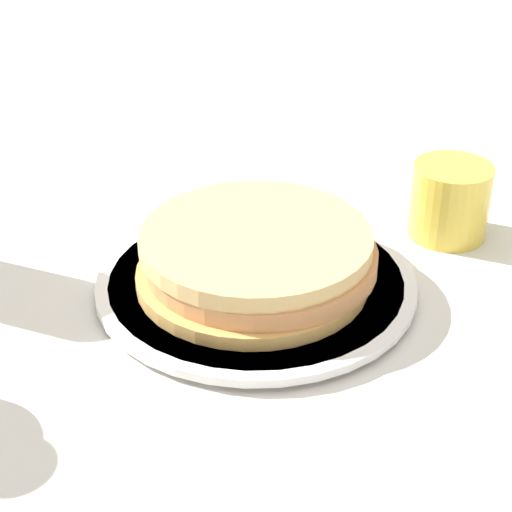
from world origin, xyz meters
name	(u,v)px	position (x,y,z in m)	size (l,w,h in m)	color
ground_plane	(278,275)	(0.00, 0.00, 0.00)	(4.00, 4.00, 0.00)	silver
plate	(256,283)	(-0.02, 0.03, 0.01)	(0.26, 0.26, 0.01)	white
pancake_stack	(257,256)	(-0.02, 0.02, 0.03)	(0.20, 0.20, 0.04)	tan
juice_glass	(450,201)	(0.02, -0.17, 0.03)	(0.07, 0.07, 0.07)	yellow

